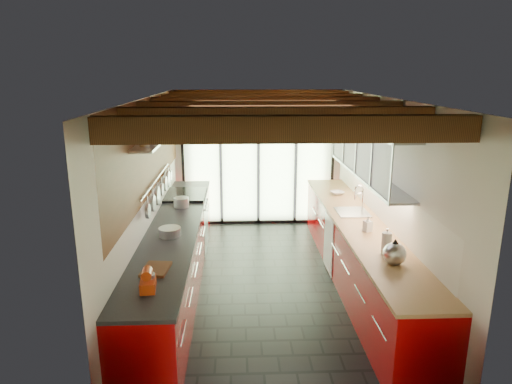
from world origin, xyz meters
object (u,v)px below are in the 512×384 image
at_px(paper_towel, 386,243).
at_px(bowl, 337,193).
at_px(stand_mixer, 148,281).
at_px(soap_bottle, 368,224).
at_px(kettle, 395,252).

distance_m(paper_towel, bowl, 2.58).
bearing_deg(bowl, paper_towel, -90.00).
xyz_separation_m(stand_mixer, paper_towel, (2.54, 0.77, 0.04)).
bearing_deg(paper_towel, bowl, 90.00).
height_order(stand_mixer, soap_bottle, stand_mixer).
bearing_deg(soap_bottle, kettle, -90.00).
distance_m(kettle, bowl, 2.86).
height_order(soap_bottle, bowl, soap_bottle).
relative_size(kettle, paper_towel, 1.16).
bearing_deg(soap_bottle, bowl, 90.00).
xyz_separation_m(kettle, paper_towel, (0.00, 0.27, -0.00)).
height_order(paper_towel, soap_bottle, paper_towel).
height_order(stand_mixer, bowl, stand_mixer).
xyz_separation_m(stand_mixer, soap_bottle, (2.54, 1.52, 0.02)).
distance_m(stand_mixer, kettle, 2.59).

